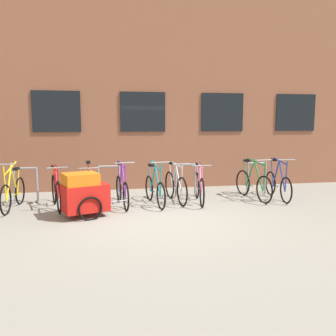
{
  "coord_description": "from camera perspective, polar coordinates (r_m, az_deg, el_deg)",
  "views": [
    {
      "loc": [
        -1.07,
        -6.86,
        1.98
      ],
      "look_at": [
        0.45,
        1.6,
        0.82
      ],
      "focal_mm": 36.88,
      "sensor_mm": 36.0,
      "label": 1
    }
  ],
  "objects": [
    {
      "name": "bicycle_blue",
      "position": [
        9.38,
        17.71,
        -2.55
      ],
      "size": [
        0.44,
        1.63,
        1.09
      ],
      "color": "black",
      "rests_on": "ground"
    },
    {
      "name": "bicycle_purple",
      "position": [
        8.27,
        -7.59,
        -3.57
      ],
      "size": [
        0.44,
        1.64,
        1.1
      ],
      "color": "black",
      "rests_on": "ground"
    },
    {
      "name": "bicycle_teal",
      "position": [
        8.33,
        -2.2,
        -3.5
      ],
      "size": [
        0.44,
        1.63,
        1.1
      ],
      "color": "black",
      "rests_on": "ground"
    },
    {
      "name": "storefront_building",
      "position": [
        13.76,
        -5.84,
        12.32
      ],
      "size": [
        28.0,
        7.25,
        6.21
      ],
      "color": "brown",
      "rests_on": "ground"
    },
    {
      "name": "bike_trailer",
      "position": [
        7.42,
        -13.68,
        -4.15
      ],
      "size": [
        1.47,
        0.87,
        0.95
      ],
      "color": "red",
      "rests_on": "ground"
    },
    {
      "name": "bicycle_yellow",
      "position": [
        8.63,
        -24.23,
        -3.74
      ],
      "size": [
        0.44,
        1.67,
        1.11
      ],
      "color": "black",
      "rests_on": "ground"
    },
    {
      "name": "bicycle_red",
      "position": [
        8.37,
        -18.0,
        -3.66
      ],
      "size": [
        0.54,
        1.66,
        1.02
      ],
      "color": "black",
      "rests_on": "ground"
    },
    {
      "name": "bicycle_maroon",
      "position": [
        8.28,
        -12.89,
        -3.72
      ],
      "size": [
        0.44,
        1.74,
        1.06
      ],
      "color": "black",
      "rests_on": "ground"
    },
    {
      "name": "bicycle_silver",
      "position": [
        8.63,
        1.25,
        -3.01
      ],
      "size": [
        0.44,
        1.65,
        1.02
      ],
      "color": "black",
      "rests_on": "ground"
    },
    {
      "name": "bicycle_pink",
      "position": [
        8.59,
        5.2,
        -3.11
      ],
      "size": [
        0.44,
        1.68,
        1.0
      ],
      "color": "black",
      "rests_on": "ground"
    },
    {
      "name": "bike_rack",
      "position": [
        8.95,
        -3.33,
        -1.68
      ],
      "size": [
        6.57,
        0.05,
        0.88
      ],
      "color": "gray",
      "rests_on": "ground"
    },
    {
      "name": "ground_plane",
      "position": [
        7.22,
        -1.31,
        -8.25
      ],
      "size": [
        42.0,
        42.0,
        0.0
      ],
      "primitive_type": "plane",
      "color": "gray"
    },
    {
      "name": "bicycle_green",
      "position": [
        9.19,
        13.87,
        -2.56
      ],
      "size": [
        0.44,
        1.71,
        1.09
      ],
      "color": "black",
      "rests_on": "ground"
    }
  ]
}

